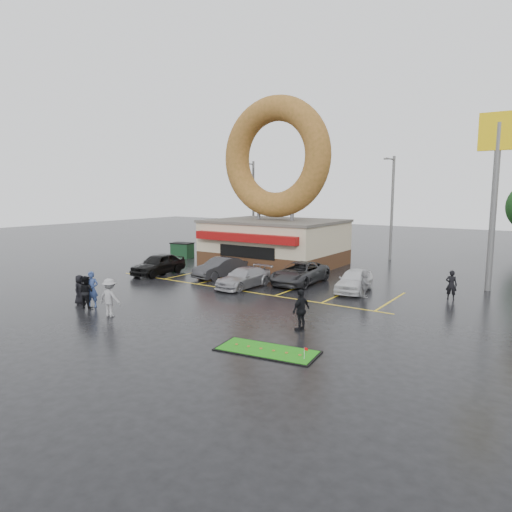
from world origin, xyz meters
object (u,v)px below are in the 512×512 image
Objects in this scene: car_dgrey at (220,268)px; putting_green at (267,351)px; donut_shop at (275,210)px; person_blue at (92,289)px; car_white at (354,280)px; person_cameraman at (301,310)px; car_silver at (244,278)px; car_black at (158,264)px; shell_sign at (496,168)px; streetlight_mid at (392,205)px; dumpster at (182,251)px; streetlight_left at (253,203)px; car_grey at (300,273)px.

car_dgrey is 1.03× the size of putting_green.
person_blue is (-0.56, -17.12, -3.52)m from donut_shop.
car_dgrey is 1.04× the size of car_white.
person_cameraman is 3.17m from putting_green.
car_white is (6.24, 2.76, 0.07)m from car_silver.
car_black is at bearing -176.83° from car_silver.
shell_sign reaches higher than car_dgrey.
streetlight_mid is 2.22× the size of car_white.
streetlight_mid is 2.20× the size of putting_green.
car_dgrey is (-7.19, -14.83, -4.09)m from streetlight_mid.
streetlight_mid is 17.55m from car_silver.
streetlight_left is at bearing 67.75° from dumpster.
person_cameraman is at bearing -17.69° from person_blue.
person_blue is 11.27m from putting_green.
streetlight_left reaches higher than dumpster.
car_silver is at bearing -119.76° from person_cameraman.
streetlight_left reaches higher than person_blue.
car_black reaches higher than car_silver.
car_dgrey is at bearing 16.66° from car_black.
car_black is 1.05× the size of car_silver.
car_grey is (5.48, -5.63, -3.76)m from donut_shop.
streetlight_left is at bearing 133.13° from car_grey.
dumpster is at bearing 156.05° from car_dgrey.
streetlight_mid is (-9.00, 8.92, -2.60)m from shell_sign.
person_blue is 1.03× the size of person_cameraman.
putting_green is at bearing -34.45° from car_black.
shell_sign is 2.59× the size of putting_green.
car_grey is at bearing -96.39° from streetlight_mid.
putting_green is at bearing -45.74° from car_silver.
car_grey is 1.24× the size of putting_green.
donut_shop is 1.50× the size of streetlight_mid.
person_cameraman is at bearing -90.74° from car_white.
car_silver is at bearing -20.37° from car_dgrey.
streetlight_left is (-7.00, 6.95, 0.32)m from donut_shop.
shell_sign is 18.49m from car_dgrey.
car_black is at bearing -125.16° from streetlight_mid.
putting_green is (19.66, -16.11, -0.62)m from dumpster.
car_grey is 15.07m from dumpster.
shell_sign is at bearing -3.47° from donut_shop.
person_cameraman is at bearing -42.74° from dumpster.
car_grey is at bearing 20.24° from car_dgrey.
donut_shop is 7.50× the size of dumpster.
donut_shop is 9.88m from dumpster.
car_black is at bearing -165.51° from car_grey.
car_dgrey is at bearing 155.82° from car_silver.
shell_sign is 24.46m from streetlight_left.
donut_shop reaches higher than dumpster.
putting_green is at bearing -33.21° from person_blue.
car_white is 2.26× the size of dumpster.
donut_shop is 17.49m from person_blue.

